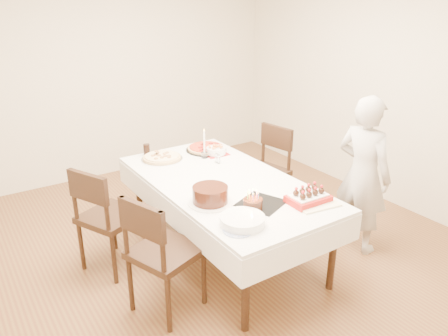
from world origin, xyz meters
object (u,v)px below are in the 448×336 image
chair_left_savory (111,217)px  pizza_white (162,158)px  person (363,175)px  cola_glass (147,150)px  birthday_cake (253,200)px  chair_right_savory (263,173)px  taper_candle (204,143)px  pasta_bowl (216,151)px  layer_cake (210,195)px  pizza_pepperoni (206,148)px  dining_table (224,218)px  chair_left_dessert (166,252)px  strawberry_box (308,198)px

chair_left_savory → pizza_white: bearing=-175.1°
person → cola_glass: bearing=35.0°
person → birthday_cake: (-1.27, 0.00, 0.09)m
chair_right_savory → taper_candle: (-0.64, 0.16, 0.41)m
pizza_white → pasta_bowl: size_ratio=2.05×
chair_right_savory → layer_cake: (-1.14, -0.75, 0.33)m
pizza_white → pizza_pepperoni: bearing=-0.5°
dining_table → chair_right_savory: size_ratio=2.17×
pasta_bowl → layer_cake: (-0.65, -0.93, 0.03)m
chair_left_dessert → birthday_cake: (0.66, -0.20, 0.34)m
layer_cake → strawberry_box: (0.66, -0.42, -0.03)m
person → chair_left_dessert: bearing=76.7°
pizza_white → chair_right_savory: bearing=-18.8°
birthday_cake → chair_left_savory: bearing=129.2°
pizza_pepperoni → person: bearing=-58.5°
chair_right_savory → person: size_ratio=0.66×
layer_cake → chair_left_dessert: bearing=-169.1°
chair_left_dessert → cola_glass: 1.50m
pizza_white → pizza_pepperoni: 0.52m
taper_candle → chair_left_savory: bearing=-169.0°
birthday_cake → strawberry_box: size_ratio=0.45×
layer_cake → birthday_cake: bearing=-54.9°
pizza_white → pasta_bowl: pasta_bowl is taller
chair_right_savory → birthday_cake: size_ratio=6.58×
person → layer_cake: person is taller
layer_cake → birthday_cake: 0.36m
birthday_cake → pizza_white: bearing=93.8°
pasta_bowl → strawberry_box: bearing=-89.5°
pizza_pepperoni → cola_glass: cola_glass is taller
pizza_pepperoni → layer_cake: bearing=-119.9°
strawberry_box → pizza_pepperoni: bearing=91.2°
pizza_pepperoni → cola_glass: 0.63m
person → cola_glass: size_ratio=12.39×
pizza_pepperoni → strawberry_box: bearing=-88.8°
dining_table → strawberry_box: (0.32, -0.73, 0.42)m
person → pizza_white: bearing=37.3°
person → taper_candle: person is taller
dining_table → pasta_bowl: 0.81m
chair_right_savory → pasta_bowl: (-0.49, 0.18, 0.30)m
person → chair_left_savory: bearing=57.4°
pizza_white → dining_table: bearing=-74.1°
chair_right_savory → chair_left_dessert: chair_left_dessert is taller
cola_glass → birthday_cake: (0.17, -1.58, 0.03)m
dining_table → layer_cake: layer_cake is taller
dining_table → chair_left_dessert: chair_left_dessert is taller
pizza_white → birthday_cake: (0.09, -1.39, 0.06)m
pasta_bowl → person: bearing=-55.7°
dining_table → pizza_white: (-0.22, 0.79, 0.40)m
chair_right_savory → person: (0.34, -1.04, 0.26)m
chair_right_savory → pizza_white: (-1.03, 0.35, 0.28)m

